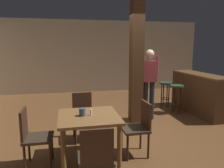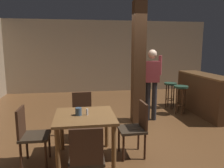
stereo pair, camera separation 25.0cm
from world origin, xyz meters
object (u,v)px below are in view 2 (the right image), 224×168
at_px(bar_counter, 201,94).
at_px(salt_shaker, 87,112).
at_px(chair_north, 83,113).
at_px(dining_table, 85,123).
at_px(chair_west, 30,133).
at_px(bar_stool_near, 181,93).
at_px(napkin_cup, 78,112).
at_px(chair_east, 136,126).
at_px(bar_stool_mid, 170,89).
at_px(chair_south, 87,157).
at_px(standing_person, 152,80).

bearing_deg(bar_counter, salt_shaker, -147.76).
bearing_deg(chair_north, salt_shaker, -86.18).
relative_size(dining_table, chair_west, 1.04).
distance_m(chair_north, bar_stool_near, 2.85).
bearing_deg(napkin_cup, chair_east, 0.66).
bearing_deg(napkin_cup, bar_stool_mid, 44.62).
bearing_deg(chair_east, bar_stool_near, 48.56).
distance_m(chair_south, bar_stool_mid, 4.36).
xyz_separation_m(chair_west, salt_shaker, (0.87, 0.02, 0.28)).
distance_m(chair_west, salt_shaker, 0.91).
distance_m(chair_north, chair_west, 1.20).
distance_m(chair_north, bar_stool_mid, 3.14).
bearing_deg(chair_south, bar_stool_near, 47.96).
xyz_separation_m(dining_table, chair_east, (0.83, 0.01, -0.11)).
bearing_deg(chair_east, bar_counter, 39.98).
height_order(chair_east, salt_shaker, chair_east).
bearing_deg(salt_shaker, chair_east, 1.39).
xyz_separation_m(chair_east, chair_south, (-0.84, -0.90, 0.00)).
height_order(bar_counter, bar_stool_near, bar_counter).
bearing_deg(napkin_cup, bar_stool_near, 36.66).
relative_size(salt_shaker, bar_counter, 0.05).
relative_size(napkin_cup, salt_shaker, 1.19).
xyz_separation_m(standing_person, bar_stool_mid, (0.91, 0.95, -0.44)).
xyz_separation_m(chair_north, chair_east, (0.85, -0.84, 0.00)).
distance_m(salt_shaker, bar_stool_near, 3.25).
xyz_separation_m(dining_table, salt_shaker, (0.04, -0.01, 0.17)).
bearing_deg(bar_counter, bar_stool_near, 176.37).
bearing_deg(napkin_cup, bar_counter, 31.06).
xyz_separation_m(chair_south, napkin_cup, (-0.08, 0.89, 0.29)).
relative_size(dining_table, standing_person, 0.54).
relative_size(dining_table, chair_south, 1.04).
distance_m(chair_west, chair_south, 1.18).
distance_m(chair_south, salt_shaker, 0.92).
relative_size(dining_table, salt_shaker, 9.28).
relative_size(chair_west, chair_east, 1.00).
relative_size(dining_table, bar_stool_mid, 1.24).
distance_m(dining_table, bar_stool_mid, 3.67).
height_order(chair_south, standing_person, standing_person).
xyz_separation_m(chair_west, bar_counter, (3.99, 1.99, 0.04)).
distance_m(dining_table, napkin_cup, 0.21).
distance_m(dining_table, bar_counter, 3.71).
height_order(dining_table, standing_person, standing_person).
distance_m(dining_table, chair_south, 0.89).
height_order(salt_shaker, bar_stool_mid, salt_shaker).
height_order(chair_south, bar_stool_mid, chair_south).
distance_m(chair_north, standing_person, 1.93).
xyz_separation_m(napkin_cup, salt_shaker, (0.13, -0.01, -0.01)).
height_order(chair_east, standing_person, standing_person).
xyz_separation_m(bar_counter, bar_stool_mid, (-0.59, 0.67, 0.02)).
xyz_separation_m(salt_shaker, bar_stool_mid, (2.53, 2.63, -0.22)).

